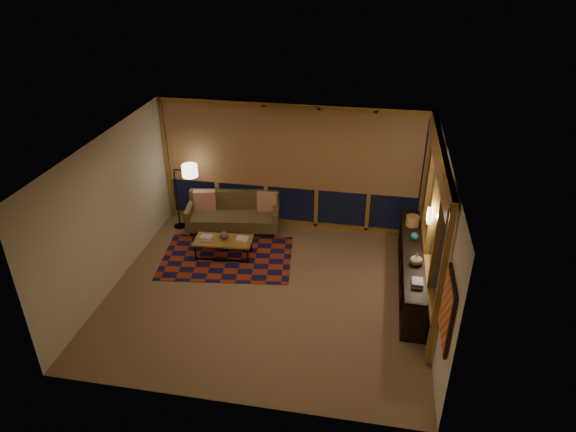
% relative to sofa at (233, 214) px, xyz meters
% --- Properties ---
extents(floor, '(5.50, 5.00, 0.01)m').
position_rel_sofa_xyz_m(floor, '(1.17, -2.00, -0.39)').
color(floor, '#9B7B61').
rests_on(floor, ground).
extents(ceiling, '(5.50, 5.00, 0.01)m').
position_rel_sofa_xyz_m(ceiling, '(1.17, -2.00, 2.31)').
color(ceiling, white).
rests_on(ceiling, walls).
extents(walls, '(5.51, 5.01, 2.70)m').
position_rel_sofa_xyz_m(walls, '(1.17, -2.00, 0.96)').
color(walls, beige).
rests_on(walls, floor).
extents(window_wall_back, '(5.30, 0.16, 2.60)m').
position_rel_sofa_xyz_m(window_wall_back, '(1.17, 0.43, 0.96)').
color(window_wall_back, '#99671D').
rests_on(window_wall_back, walls).
extents(window_wall_right, '(0.16, 3.70, 2.60)m').
position_rel_sofa_xyz_m(window_wall_right, '(3.85, -1.40, 0.96)').
color(window_wall_right, '#99671D').
rests_on(window_wall_right, walls).
extents(wall_art, '(0.06, 0.74, 0.94)m').
position_rel_sofa_xyz_m(wall_art, '(3.88, -3.85, 1.06)').
color(wall_art, red).
rests_on(wall_art, walls).
extents(wall_sconce, '(0.12, 0.18, 0.22)m').
position_rel_sofa_xyz_m(wall_sconce, '(3.79, -1.55, 1.16)').
color(wall_sconce, white).
rests_on(wall_sconce, walls).
extents(sofa, '(2.00, 1.03, 0.78)m').
position_rel_sofa_xyz_m(sofa, '(0.00, 0.00, 0.00)').
color(sofa, brown).
rests_on(sofa, floor).
extents(pillow_left, '(0.48, 0.25, 0.46)m').
position_rel_sofa_xyz_m(pillow_left, '(-0.64, 0.10, 0.23)').
color(pillow_left, '#D54A24').
rests_on(pillow_left, sofa).
extents(pillow_right, '(0.43, 0.16, 0.42)m').
position_rel_sofa_xyz_m(pillow_right, '(0.67, 0.29, 0.21)').
color(pillow_right, '#D54A24').
rests_on(pillow_right, sofa).
extents(area_rug, '(2.69, 1.96, 0.01)m').
position_rel_sofa_xyz_m(area_rug, '(0.16, -1.08, -0.38)').
color(area_rug, maroon).
rests_on(area_rug, floor).
extents(coffee_table, '(1.14, 0.59, 0.37)m').
position_rel_sofa_xyz_m(coffee_table, '(0.08, -1.02, -0.21)').
color(coffee_table, '#99671D').
rests_on(coffee_table, floor).
extents(book_stack_a, '(0.23, 0.18, 0.07)m').
position_rel_sofa_xyz_m(book_stack_a, '(-0.25, -1.07, 0.01)').
color(book_stack_a, beige).
rests_on(book_stack_a, coffee_table).
extents(book_stack_b, '(0.24, 0.19, 0.05)m').
position_rel_sofa_xyz_m(book_stack_b, '(0.45, -0.97, 0.00)').
color(book_stack_b, beige).
rests_on(book_stack_b, coffee_table).
extents(ceramic_pot, '(0.17, 0.17, 0.17)m').
position_rel_sofa_xyz_m(ceramic_pot, '(0.10, -0.99, 0.06)').
color(ceramic_pot, black).
rests_on(ceramic_pot, coffee_table).
extents(floor_lamp, '(0.50, 0.34, 1.47)m').
position_rel_sofa_xyz_m(floor_lamp, '(-1.19, -0.06, 0.34)').
color(floor_lamp, black).
rests_on(floor_lamp, floor).
extents(bookshelf, '(0.40, 3.00, 0.75)m').
position_rel_sofa_xyz_m(bookshelf, '(3.66, -1.38, -0.02)').
color(bookshelf, black).
rests_on(bookshelf, floor).
extents(basket, '(0.27, 0.27, 0.19)m').
position_rel_sofa_xyz_m(basket, '(3.64, -0.47, 0.45)').
color(basket, '#A77B4C').
rests_on(basket, bookshelf).
extents(teal_bowl, '(0.18, 0.18, 0.14)m').
position_rel_sofa_xyz_m(teal_bowl, '(3.66, -1.00, 0.43)').
color(teal_bowl, '#15645A').
rests_on(teal_bowl, bookshelf).
extents(vase, '(0.24, 0.24, 0.21)m').
position_rel_sofa_xyz_m(vase, '(3.66, -1.80, 0.46)').
color(vase, tan).
rests_on(vase, bookshelf).
extents(shelf_book_stack, '(0.21, 0.25, 0.06)m').
position_rel_sofa_xyz_m(shelf_book_stack, '(3.66, -2.37, 0.39)').
color(shelf_book_stack, beige).
rests_on(shelf_book_stack, bookshelf).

